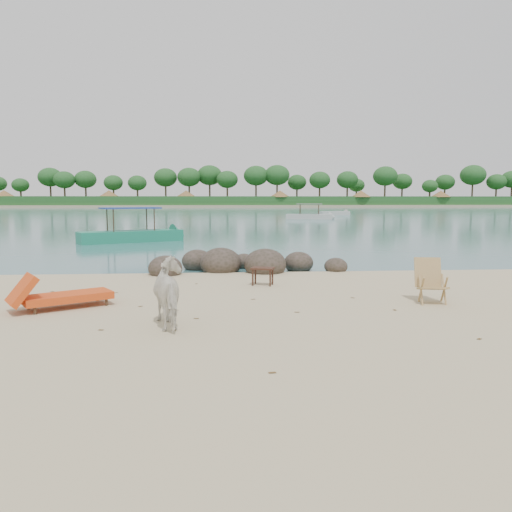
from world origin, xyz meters
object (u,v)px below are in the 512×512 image
(side_table, at_px, (263,278))
(cow, at_px, (173,294))
(deck_chair, at_px, (433,283))
(boat_near, at_px, (131,213))
(lounge_chair, at_px, (68,293))
(boulders, at_px, (238,265))

(side_table, bearing_deg, cow, -97.53)
(cow, relative_size, deck_chair, 1.47)
(side_table, height_order, boat_near, boat_near)
(deck_chair, bearing_deg, lounge_chair, -171.07)
(side_table, bearing_deg, boat_near, 130.39)
(cow, bearing_deg, deck_chair, 177.30)
(lounge_chair, relative_size, boat_near, 0.35)
(lounge_chair, height_order, boat_near, boat_near)
(boulders, height_order, deck_chair, deck_chair)
(boulders, bearing_deg, deck_chair, -53.39)
(lounge_chair, bearing_deg, cow, -66.58)
(side_table, xyz_separation_m, lounge_chair, (-4.37, -2.41, 0.10))
(cow, xyz_separation_m, deck_chair, (5.54, 1.50, -0.12))
(boulders, distance_m, boat_near, 13.32)
(boat_near, bearing_deg, deck_chair, -89.17)
(lounge_chair, height_order, deck_chair, deck_chair)
(boulders, relative_size, deck_chair, 6.39)
(side_table, height_order, lounge_chair, lounge_chair)
(cow, xyz_separation_m, boat_near, (-4.00, 19.08, 0.94))
(boulders, relative_size, lounge_chair, 2.84)
(cow, bearing_deg, side_table, -133.97)
(cow, relative_size, side_table, 2.46)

